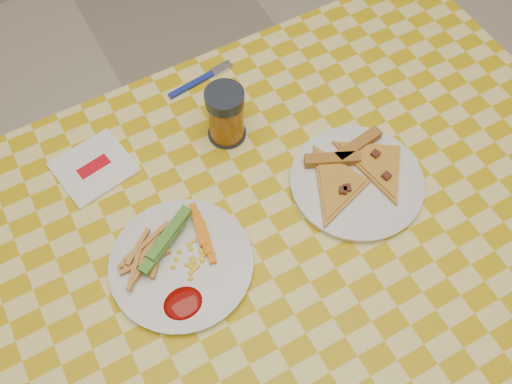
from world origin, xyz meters
TOP-DOWN VIEW (x-y plane):
  - ground at (0.00, 0.00)m, footprint 8.00×8.00m
  - table at (0.00, 0.00)m, footprint 1.28×0.88m
  - plate_left at (-0.18, 0.02)m, footprint 0.27×0.27m
  - plate_right at (0.17, 0.02)m, footprint 0.26×0.26m
  - fries_veggies at (-0.18, 0.04)m, footprint 0.20×0.18m
  - pizza_slices at (0.18, 0.03)m, footprint 0.26×0.23m
  - drink_glass at (0.02, 0.23)m, footprint 0.07×0.07m
  - napkin at (-0.23, 0.28)m, footprint 0.15×0.14m
  - fork at (0.04, 0.38)m, footprint 0.15×0.04m

SIDE VIEW (x-z plane):
  - ground at x=0.00m, z-range 0.00..0.00m
  - table at x=0.00m, z-range 0.30..1.06m
  - napkin at x=-0.23m, z-range 0.76..0.76m
  - fork at x=0.04m, z-range 0.76..0.76m
  - plate_left at x=-0.18m, z-range 0.76..0.77m
  - plate_right at x=0.17m, z-range 0.76..0.77m
  - pizza_slices at x=0.18m, z-range 0.76..0.79m
  - fries_veggies at x=-0.18m, z-range 0.76..0.80m
  - drink_glass at x=0.02m, z-range 0.75..0.87m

